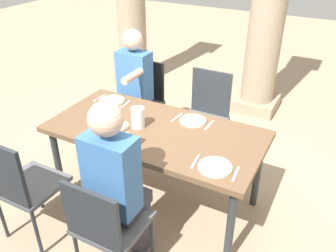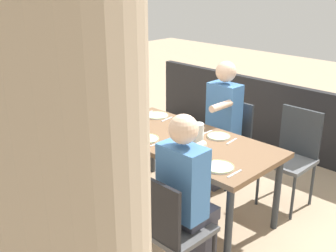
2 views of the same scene
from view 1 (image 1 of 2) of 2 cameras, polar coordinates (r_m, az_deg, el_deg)
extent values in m
plane|color=tan|center=(3.34, -1.87, -11.62)|extent=(16.00, 16.00, 0.00)
cube|color=brown|center=(2.90, -2.11, -0.90)|extent=(1.78, 0.87, 0.05)
cylinder|color=#2D3338|center=(3.75, -10.08, -0.30)|extent=(0.06, 0.06, 0.70)
cylinder|color=#2D3338|center=(3.16, 14.29, -7.34)|extent=(0.06, 0.06, 0.70)
cylinder|color=#2D3338|center=(3.32, -17.39, -5.80)|extent=(0.06, 0.06, 0.70)
cylinder|color=#2D3338|center=(2.63, 10.04, -15.83)|extent=(0.06, 0.06, 0.70)
cube|color=#4F4F50|center=(3.91, -4.78, 3.28)|extent=(0.44, 0.44, 0.04)
cube|color=black|center=(3.97, -3.38, 7.41)|extent=(0.42, 0.03, 0.46)
cylinder|color=black|center=(3.99, -8.40, -0.31)|extent=(0.03, 0.03, 0.44)
cylinder|color=black|center=(3.80, -3.73, -1.68)|extent=(0.03, 0.03, 0.44)
cylinder|color=black|center=(4.26, -5.45, 1.99)|extent=(0.03, 0.03, 0.44)
cylinder|color=black|center=(4.08, -0.97, 0.82)|extent=(0.03, 0.03, 0.44)
cube|color=#5B5E61|center=(2.94, -21.21, -8.87)|extent=(0.44, 0.44, 0.04)
cube|color=#2D3338|center=(2.71, -25.21, -7.02)|extent=(0.42, 0.03, 0.49)
cylinder|color=#2D3338|center=(3.07, -15.31, -11.76)|extent=(0.03, 0.03, 0.46)
cylinder|color=#2D3338|center=(3.30, -20.30, -9.34)|extent=(0.03, 0.03, 0.46)
cylinder|color=#2D3338|center=(2.90, -20.43, -15.94)|extent=(0.03, 0.03, 0.46)
cylinder|color=#2D3338|center=(3.14, -25.32, -12.99)|extent=(0.03, 0.03, 0.46)
cube|color=#5B5E61|center=(3.61, 5.56, 0.56)|extent=(0.44, 0.44, 0.04)
cube|color=#2D3338|center=(3.66, 6.98, 5.27)|extent=(0.42, 0.03, 0.49)
cylinder|color=#2D3338|center=(3.65, 1.46, -3.24)|extent=(0.03, 0.03, 0.43)
cylinder|color=#2D3338|center=(3.52, 7.00, -4.82)|extent=(0.03, 0.03, 0.43)
cylinder|color=#2D3338|center=(3.94, 3.94, -0.53)|extent=(0.03, 0.03, 0.43)
cylinder|color=#2D3338|center=(3.83, 9.12, -1.90)|extent=(0.03, 0.03, 0.43)
cube|color=#5B5E61|center=(2.53, -8.85, -15.15)|extent=(0.44, 0.44, 0.04)
cube|color=#2D3338|center=(2.27, -12.30, -14.38)|extent=(0.42, 0.03, 0.43)
cylinder|color=#2D3338|center=(2.73, -2.62, -17.51)|extent=(0.03, 0.03, 0.42)
cylinder|color=#2D3338|center=(2.88, -9.38, -14.67)|extent=(0.03, 0.03, 0.42)
cube|color=#3F3F4C|center=(2.81, -5.66, -15.30)|extent=(0.24, 0.14, 0.46)
cube|color=#3F3F4C|center=(2.56, -7.09, -12.16)|extent=(0.28, 0.32, 0.10)
cube|color=#3F72B2|center=(2.29, -9.16, -7.72)|extent=(0.34, 0.20, 0.55)
sphere|color=beige|center=(2.07, -10.06, 1.14)|extent=(0.21, 0.21, 0.21)
cylinder|color=beige|center=(2.45, -8.76, -1.46)|extent=(0.07, 0.30, 0.07)
cube|color=#3F3F4C|center=(3.85, -6.62, -1.27)|extent=(0.24, 0.14, 0.46)
cube|color=#3F3F4C|center=(3.77, -6.11, 2.99)|extent=(0.28, 0.32, 0.10)
cube|color=#3F72B2|center=(3.72, -5.44, 8.01)|extent=(0.34, 0.20, 0.53)
sphere|color=beige|center=(3.59, -5.74, 13.75)|extent=(0.21, 0.21, 0.21)
cylinder|color=beige|center=(3.42, -5.73, 8.05)|extent=(0.07, 0.30, 0.07)
cube|color=tan|center=(5.66, -5.40, 7.87)|extent=(0.53, 0.53, 0.16)
cube|color=tan|center=(4.95, 13.95, 3.64)|extent=(0.55, 0.55, 0.16)
cylinder|color=silver|center=(3.38, -9.04, 4.05)|extent=(0.24, 0.24, 0.01)
torus|color=#A0BE77|center=(3.38, -9.05, 4.15)|extent=(0.24, 0.24, 0.01)
cube|color=silver|center=(3.47, -11.04, 4.49)|extent=(0.02, 0.17, 0.01)
cube|color=silver|center=(3.30, -6.92, 3.48)|extent=(0.02, 0.17, 0.01)
cylinder|color=white|center=(2.81, -8.42, -1.70)|extent=(0.21, 0.21, 0.01)
torus|color=#A4C786|center=(2.81, -8.43, -1.58)|extent=(0.22, 0.22, 0.01)
cube|color=silver|center=(2.89, -10.84, -1.00)|extent=(0.03, 0.17, 0.01)
cube|color=silver|center=(2.74, -5.86, -2.54)|extent=(0.02, 0.17, 0.01)
cylinder|color=silver|center=(3.01, 4.06, 0.83)|extent=(0.23, 0.23, 0.01)
torus|color=#A0BE77|center=(3.00, 4.07, 0.95)|extent=(0.23, 0.23, 0.01)
cube|color=silver|center=(3.06, 1.50, 1.44)|extent=(0.03, 0.17, 0.01)
cube|color=silver|center=(2.96, 6.70, 0.11)|extent=(0.02, 0.17, 0.01)
cylinder|color=white|center=(2.47, 7.63, -6.60)|extent=(0.24, 0.24, 0.01)
torus|color=#A4C786|center=(2.47, 7.65, -6.47)|extent=(0.24, 0.24, 0.01)
cube|color=silver|center=(2.52, 4.44, -5.73)|extent=(0.03, 0.17, 0.01)
cube|color=silver|center=(2.44, 10.93, -7.59)|extent=(0.03, 0.17, 0.01)
cylinder|color=white|center=(2.89, -4.89, 1.36)|extent=(0.11, 0.11, 0.17)
cylinder|color=#EFEAC6|center=(2.90, -4.87, 0.92)|extent=(0.10, 0.10, 0.11)
camera|label=2|loc=(5.99, -10.98, 29.50)|focal=44.11mm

